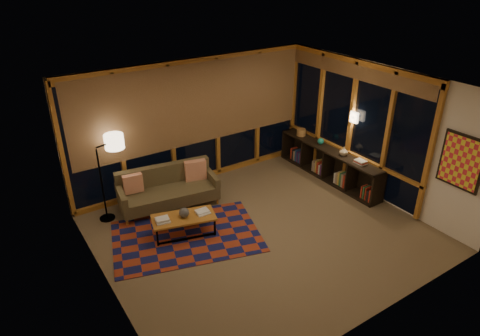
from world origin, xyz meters
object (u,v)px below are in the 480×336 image
sofa (168,189)px  coffee_table (184,225)px  floor_lamp (101,181)px  bookshelf (329,163)px

sofa → coffee_table: sofa is taller
sofa → floor_lamp: floor_lamp is taller
sofa → bookshelf: (3.50, -0.84, -0.03)m
floor_lamp → bookshelf: bearing=-28.3°
coffee_table → floor_lamp: (-1.01, 1.27, 0.63)m
coffee_table → sofa: bearing=95.6°
sofa → floor_lamp: size_ratio=1.17×
floor_lamp → bookshelf: 4.83m
sofa → bookshelf: bearing=-5.0°
sofa → floor_lamp: bearing=176.7°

